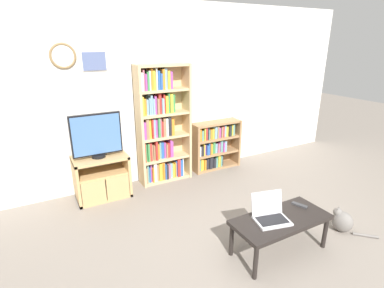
{
  "coord_description": "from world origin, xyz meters",
  "views": [
    {
      "loc": [
        -1.74,
        -1.72,
        2.05
      ],
      "look_at": [
        -0.09,
        1.31,
        0.86
      ],
      "focal_mm": 28.0,
      "sensor_mm": 36.0,
      "label": 1
    }
  ],
  "objects_px": {
    "bookshelf_tall": "(160,127)",
    "laptop": "(270,213)",
    "cat": "(342,221)",
    "remote_near_laptop": "(299,205)",
    "coffee_table": "(281,222)",
    "bookshelf_short": "(213,145)",
    "television": "(97,136)",
    "tv_stand": "(102,177)"
  },
  "relations": [
    {
      "from": "bookshelf_tall",
      "to": "laptop",
      "type": "distance_m",
      "value": 2.14
    },
    {
      "from": "cat",
      "to": "remote_near_laptop",
      "type": "bearing_deg",
      "value": 139.86
    },
    {
      "from": "coffee_table",
      "to": "cat",
      "type": "relative_size",
      "value": 2.27
    },
    {
      "from": "bookshelf_short",
      "to": "remote_near_laptop",
      "type": "bearing_deg",
      "value": -96.27
    },
    {
      "from": "television",
      "to": "bookshelf_short",
      "type": "distance_m",
      "value": 1.95
    },
    {
      "from": "laptop",
      "to": "remote_near_laptop",
      "type": "relative_size",
      "value": 2.31
    },
    {
      "from": "coffee_table",
      "to": "remote_near_laptop",
      "type": "distance_m",
      "value": 0.35
    },
    {
      "from": "tv_stand",
      "to": "coffee_table",
      "type": "xyz_separation_m",
      "value": [
        1.31,
        -2.01,
        0.05
      ]
    },
    {
      "from": "bookshelf_tall",
      "to": "coffee_table",
      "type": "bearing_deg",
      "value": -79.92
    },
    {
      "from": "television",
      "to": "laptop",
      "type": "height_order",
      "value": "television"
    },
    {
      "from": "laptop",
      "to": "bookshelf_tall",
      "type": "bearing_deg",
      "value": 110.43
    },
    {
      "from": "television",
      "to": "bookshelf_tall",
      "type": "xyz_separation_m",
      "value": [
        0.94,
        0.12,
        -0.05
      ]
    },
    {
      "from": "tv_stand",
      "to": "laptop",
      "type": "distance_m",
      "value": 2.31
    },
    {
      "from": "tv_stand",
      "to": "laptop",
      "type": "relative_size",
      "value": 1.84
    },
    {
      "from": "tv_stand",
      "to": "coffee_table",
      "type": "bearing_deg",
      "value": -56.96
    },
    {
      "from": "tv_stand",
      "to": "bookshelf_tall",
      "type": "xyz_separation_m",
      "value": [
        0.93,
        0.12,
        0.54
      ]
    },
    {
      "from": "coffee_table",
      "to": "remote_near_laptop",
      "type": "bearing_deg",
      "value": 12.97
    },
    {
      "from": "laptop",
      "to": "cat",
      "type": "distance_m",
      "value": 1.05
    },
    {
      "from": "coffee_table",
      "to": "bookshelf_tall",
      "type": "bearing_deg",
      "value": 100.08
    },
    {
      "from": "laptop",
      "to": "cat",
      "type": "bearing_deg",
      "value": 5.76
    },
    {
      "from": "bookshelf_tall",
      "to": "remote_near_laptop",
      "type": "bearing_deg",
      "value": -70.78
    },
    {
      "from": "tv_stand",
      "to": "television",
      "type": "height_order",
      "value": "television"
    },
    {
      "from": "coffee_table",
      "to": "television",
      "type": "bearing_deg",
      "value": 123.38
    },
    {
      "from": "tv_stand",
      "to": "coffee_table",
      "type": "height_order",
      "value": "tv_stand"
    },
    {
      "from": "television",
      "to": "coffee_table",
      "type": "relative_size",
      "value": 0.64
    },
    {
      "from": "bookshelf_tall",
      "to": "remote_near_laptop",
      "type": "xyz_separation_m",
      "value": [
        0.72,
        -2.05,
        -0.44
      ]
    },
    {
      "from": "laptop",
      "to": "remote_near_laptop",
      "type": "xyz_separation_m",
      "value": [
        0.45,
        0.03,
        -0.05
      ]
    },
    {
      "from": "coffee_table",
      "to": "laptop",
      "type": "bearing_deg",
      "value": 158.9
    },
    {
      "from": "tv_stand",
      "to": "bookshelf_tall",
      "type": "bearing_deg",
      "value": 7.31
    },
    {
      "from": "television",
      "to": "laptop",
      "type": "distance_m",
      "value": 2.34
    },
    {
      "from": "tv_stand",
      "to": "television",
      "type": "distance_m",
      "value": 0.59
    },
    {
      "from": "bookshelf_tall",
      "to": "laptop",
      "type": "height_order",
      "value": "bookshelf_tall"
    },
    {
      "from": "tv_stand",
      "to": "television",
      "type": "bearing_deg",
      "value": -160.11
    },
    {
      "from": "coffee_table",
      "to": "cat",
      "type": "distance_m",
      "value": 0.9
    },
    {
      "from": "tv_stand",
      "to": "remote_near_laptop",
      "type": "height_order",
      "value": "tv_stand"
    },
    {
      "from": "television",
      "to": "laptop",
      "type": "relative_size",
      "value": 1.68
    },
    {
      "from": "laptop",
      "to": "coffee_table",
      "type": "bearing_deg",
      "value": -7.9
    },
    {
      "from": "coffee_table",
      "to": "laptop",
      "type": "relative_size",
      "value": 2.63
    },
    {
      "from": "tv_stand",
      "to": "cat",
      "type": "bearing_deg",
      "value": -43.85
    },
    {
      "from": "bookshelf_tall",
      "to": "bookshelf_short",
      "type": "distance_m",
      "value": 1.04
    },
    {
      "from": "bookshelf_tall",
      "to": "cat",
      "type": "xyz_separation_m",
      "value": [
        1.25,
        -2.21,
        -0.72
      ]
    },
    {
      "from": "television",
      "to": "bookshelf_short",
      "type": "bearing_deg",
      "value": 3.93
    }
  ]
}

